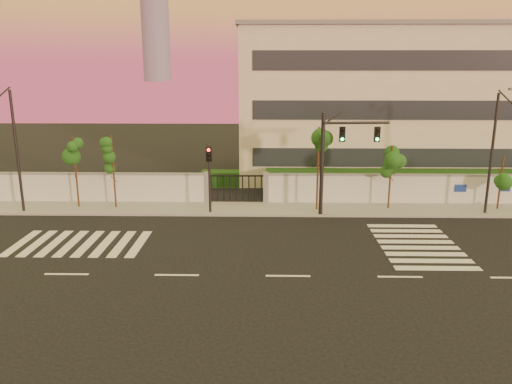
# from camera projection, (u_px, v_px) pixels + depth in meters

# --- Properties ---
(ground) EXTENTS (120.00, 120.00, 0.00)m
(ground) POSITION_uv_depth(u_px,v_px,m) (288.00, 276.00, 22.32)
(ground) COLOR black
(ground) RESTS_ON ground
(sidewalk) EXTENTS (60.00, 3.00, 0.15)m
(sidewalk) POSITION_uv_depth(u_px,v_px,m) (281.00, 209.00, 32.48)
(sidewalk) COLOR gray
(sidewalk) RESTS_ON ground
(perimeter_wall) EXTENTS (60.00, 0.36, 2.20)m
(perimeter_wall) POSITION_uv_depth(u_px,v_px,m) (282.00, 189.00, 33.69)
(perimeter_wall) COLOR silver
(perimeter_wall) RESTS_ON ground
(hedge_row) EXTENTS (41.00, 4.25, 1.80)m
(hedge_row) POSITION_uv_depth(u_px,v_px,m) (295.00, 183.00, 36.38)
(hedge_row) COLOR black
(hedge_row) RESTS_ON ground
(institutional_building) EXTENTS (24.40, 12.40, 12.25)m
(institutional_building) POSITION_uv_depth(u_px,v_px,m) (385.00, 102.00, 41.94)
(institutional_building) COLOR beige
(institutional_building) RESTS_ON ground
(road_markings) EXTENTS (57.00, 7.62, 0.02)m
(road_markings) POSITION_uv_depth(u_px,v_px,m) (255.00, 246.00, 25.99)
(road_markings) COLOR silver
(road_markings) RESTS_ON ground
(street_tree_b) EXTENTS (1.44, 1.14, 4.73)m
(street_tree_b) POSITION_uv_depth(u_px,v_px,m) (75.00, 156.00, 32.02)
(street_tree_b) COLOR #382314
(street_tree_b) RESTS_ON ground
(street_tree_c) EXTENTS (1.38, 1.10, 4.86)m
(street_tree_c) POSITION_uv_depth(u_px,v_px,m) (113.00, 155.00, 31.84)
(street_tree_c) COLOR #382314
(street_tree_c) RESTS_ON ground
(street_tree_d) EXTENTS (1.59, 1.27, 5.45)m
(street_tree_d) POSITION_uv_depth(u_px,v_px,m) (319.00, 150.00, 31.25)
(street_tree_d) COLOR #382314
(street_tree_d) RESTS_ON ground
(street_tree_e) EXTENTS (1.49, 1.19, 4.22)m
(street_tree_e) POSITION_uv_depth(u_px,v_px,m) (391.00, 163.00, 31.75)
(street_tree_e) COLOR #382314
(street_tree_e) RESTS_ON ground
(street_tree_f) EXTENTS (1.43, 1.14, 3.54)m
(street_tree_f) POSITION_uv_depth(u_px,v_px,m) (502.00, 172.00, 31.66)
(street_tree_f) COLOR #382314
(street_tree_f) RESTS_ON ground
(traffic_signal_main) EXTENTS (4.08, 0.49, 6.46)m
(traffic_signal_main) POSITION_uv_depth(u_px,v_px,m) (336.00, 152.00, 30.15)
(traffic_signal_main) COLOR black
(traffic_signal_main) RESTS_ON ground
(traffic_signal_secondary) EXTENTS (0.35, 0.34, 4.46)m
(traffic_signal_secondary) POSITION_uv_depth(u_px,v_px,m) (209.00, 170.00, 30.92)
(traffic_signal_secondary) COLOR black
(traffic_signal_secondary) RESTS_ON ground
(streetlight_west) EXTENTS (0.48, 1.95, 8.11)m
(streetlight_west) POSITION_uv_depth(u_px,v_px,m) (15.00, 145.00, 30.66)
(streetlight_west) COLOR black
(streetlight_west) RESTS_ON ground
(streetlight_east) EXTENTS (0.47, 1.91, 7.94)m
(streetlight_east) POSITION_uv_depth(u_px,v_px,m) (494.00, 148.00, 30.25)
(streetlight_east) COLOR black
(streetlight_east) RESTS_ON ground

